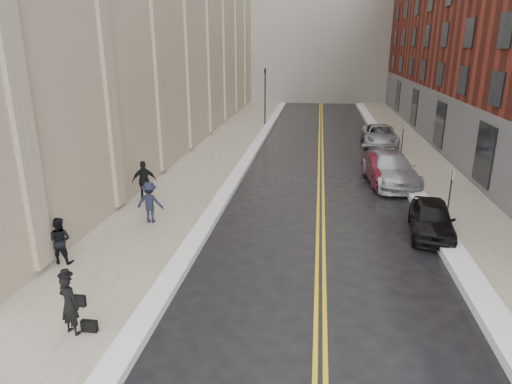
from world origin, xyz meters
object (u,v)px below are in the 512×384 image
(car_maroon, at_px, (384,169))
(car_silver_near, at_px, (390,168))
(car_silver_far, at_px, (380,135))
(pedestrian_c, at_px, (144,181))
(car_black, at_px, (432,218))
(pedestrian_main, at_px, (69,304))
(pedestrian_a, at_px, (60,240))
(pedestrian_b, at_px, (150,202))

(car_maroon, xyz_separation_m, car_silver_near, (0.31, -0.09, 0.06))
(car_silver_far, xyz_separation_m, pedestrian_c, (-12.52, -14.97, 0.37))
(car_black, height_order, car_maroon, car_maroon)
(pedestrian_main, xyz_separation_m, pedestrian_c, (-1.92, 10.23, 0.13))
(pedestrian_main, height_order, pedestrian_c, pedestrian_c)
(pedestrian_a, bearing_deg, pedestrian_c, -96.81)
(car_maroon, bearing_deg, car_silver_near, -19.37)
(car_silver_near, xyz_separation_m, car_silver_far, (0.64, 9.99, -0.09))
(car_black, distance_m, pedestrian_main, 13.41)
(pedestrian_a, relative_size, pedestrian_c, 0.85)
(car_black, relative_size, car_maroon, 0.85)
(pedestrian_c, bearing_deg, pedestrian_main, 79.74)
(car_maroon, bearing_deg, pedestrian_c, -160.47)
(pedestrian_main, bearing_deg, pedestrian_a, -36.72)
(car_black, distance_m, pedestrian_c, 12.69)
(pedestrian_a, distance_m, pedestrian_b, 4.31)
(car_black, height_order, pedestrian_main, pedestrian_main)
(pedestrian_b, bearing_deg, car_silver_near, -144.79)
(car_black, bearing_deg, car_silver_near, 102.35)
(car_silver_far, bearing_deg, car_silver_near, -92.50)
(car_maroon, height_order, pedestrian_main, pedestrian_main)
(car_silver_near, height_order, pedestrian_b, pedestrian_b)
(pedestrian_a, bearing_deg, car_black, -163.46)
(car_black, bearing_deg, pedestrian_c, 177.94)
(car_maroon, xyz_separation_m, pedestrian_b, (-10.34, -7.67, 0.24))
(pedestrian_a, bearing_deg, pedestrian_main, 120.37)
(car_black, xyz_separation_m, pedestrian_a, (-12.98, -4.55, 0.29))
(pedestrian_b, bearing_deg, pedestrian_a, 66.78)
(car_silver_far, bearing_deg, pedestrian_c, -128.73)
(car_maroon, height_order, car_silver_near, car_silver_near)
(car_silver_near, distance_m, pedestrian_main, 18.18)
(car_black, relative_size, pedestrian_c, 2.07)
(car_black, bearing_deg, pedestrian_a, -153.58)
(pedestrian_c, bearing_deg, car_silver_far, -150.81)
(car_silver_far, relative_size, pedestrian_a, 3.28)
(pedestrian_a, height_order, pedestrian_b, pedestrian_b)
(pedestrian_main, bearing_deg, pedestrian_b, -64.56)
(pedestrian_main, distance_m, pedestrian_a, 4.37)
(car_maroon, distance_m, car_silver_far, 9.95)
(car_maroon, bearing_deg, car_silver_far, 80.36)
(car_silver_far, xyz_separation_m, pedestrian_b, (-11.30, -17.57, 0.27))
(car_maroon, bearing_deg, car_black, -86.46)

